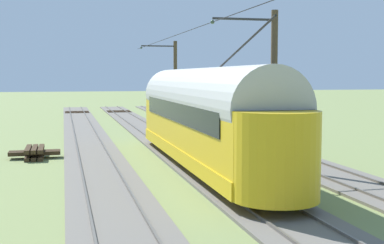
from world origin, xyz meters
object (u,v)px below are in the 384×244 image
(spare_tie_stack, at_px, (35,153))
(track_end_bumper, at_px, (218,128))
(catenary_pole_mid_near, at_px, (272,87))
(vintage_streetcar, at_px, (204,116))
(catenary_pole_foreground, at_px, (174,82))

(spare_tie_stack, height_order, track_end_bumper, track_end_bumper)
(catenary_pole_mid_near, xyz_separation_m, spare_tie_stack, (9.80, -5.79, -3.22))
(spare_tie_stack, bearing_deg, track_end_bumper, -144.39)
(spare_tie_stack, bearing_deg, vintage_streetcar, 147.87)
(spare_tie_stack, bearing_deg, catenary_pole_mid_near, 149.41)
(catenary_pole_foreground, bearing_deg, catenary_pole_mid_near, 90.00)
(catenary_pole_foreground, xyz_separation_m, track_end_bumper, (-1.89, 5.49, -3.09))
(catenary_pole_mid_near, xyz_separation_m, track_end_bumper, (-1.89, -14.17, -3.09))
(catenary_pole_foreground, bearing_deg, vintage_streetcar, 82.06)
(vintage_streetcar, bearing_deg, catenary_pole_foreground, -97.94)
(catenary_pole_mid_near, height_order, spare_tie_stack, catenary_pole_mid_near)
(catenary_pole_mid_near, bearing_deg, track_end_bumper, -97.61)
(vintage_streetcar, height_order, catenary_pole_mid_near, catenary_pole_mid_near)
(catenary_pole_foreground, distance_m, track_end_bumper, 6.58)
(spare_tie_stack, xyz_separation_m, track_end_bumper, (-11.69, -8.37, 0.13))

